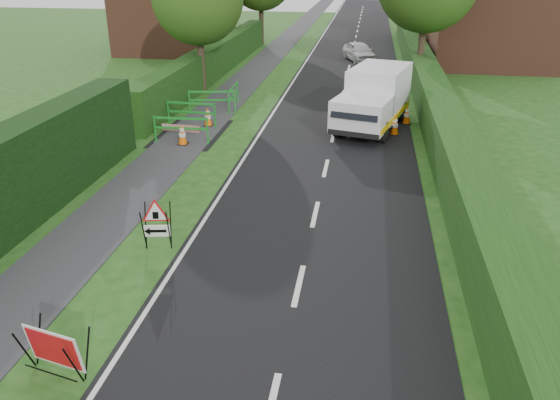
{
  "coord_description": "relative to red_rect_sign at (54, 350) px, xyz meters",
  "views": [
    {
      "loc": [
        3.65,
        -8.72,
        6.43
      ],
      "look_at": [
        1.72,
        3.39,
        0.88
      ],
      "focal_mm": 35.0,
      "sensor_mm": 36.0,
      "label": 1
    }
  ],
  "objects": [
    {
      "name": "ped_barrier_0",
      "position": [
        -1.88,
        12.16,
        0.11
      ],
      "size": [
        2.07,
        0.43,
        1.0
      ],
      "rotation": [
        0.0,
        0.0,
        0.04
      ],
      "color": "#178223",
      "rests_on": "ground"
    },
    {
      "name": "traffic_cone_0",
      "position": [
        5.96,
        14.35,
        -0.13
      ],
      "size": [
        0.38,
        0.38,
        0.79
      ],
      "color": "black",
      "rests_on": "ground"
    },
    {
      "name": "ped_barrier_2",
      "position": [
        -1.89,
        16.43,
        0.11
      ],
      "size": [
        2.09,
        0.74,
        1.0
      ],
      "rotation": [
        0.0,
        0.0,
        0.19
      ],
      "color": "#178223",
      "rests_on": "ground"
    },
    {
      "name": "hedge_west_far",
      "position": [
        -3.86,
        24.27,
        -0.52
      ],
      "size": [
        1.0,
        24.0,
        1.8
      ],
      "primitive_type": "cube",
      "color": "#14380F",
      "rests_on": "ground"
    },
    {
      "name": "house_west",
      "position": [
        -8.86,
        32.27,
        2.38
      ],
      "size": [
        7.5,
        7.4,
        7.88
      ],
      "color": "brown",
      "rests_on": "ground"
    },
    {
      "name": "ped_barrier_1",
      "position": [
        -2.18,
        14.34,
        0.11
      ],
      "size": [
        2.08,
        0.46,
        1.0
      ],
      "rotation": [
        0.0,
        0.0,
        -0.05
      ],
      "color": "#178223",
      "rests_on": "ground"
    },
    {
      "name": "works_van",
      "position": [
        5.11,
        15.27,
        0.71
      ],
      "size": [
        3.18,
        5.38,
        2.31
      ],
      "rotation": [
        0.0,
        0.0,
        -0.26
      ],
      "color": "silver",
      "rests_on": "ground"
    },
    {
      "name": "traffic_cone_2",
      "position": [
        5.85,
        18.06,
        -0.13
      ],
      "size": [
        0.38,
        0.38,
        0.79
      ],
      "color": "black",
      "rests_on": "ground"
    },
    {
      "name": "traffic_cone_3",
      "position": [
        -1.77,
        11.91,
        -0.13
      ],
      "size": [
        0.38,
        0.38,
        0.79
      ],
      "color": "black",
      "rests_on": "ground"
    },
    {
      "name": "footpath",
      "position": [
        -1.86,
        37.27,
        -0.51
      ],
      "size": [
        2.0,
        90.0,
        0.02
      ],
      "primitive_type": "cube",
      "color": "#2D2D30",
      "rests_on": "ground"
    },
    {
      "name": "hatchback_car",
      "position": [
        4.17,
        30.26,
        0.08
      ],
      "size": [
        2.53,
        3.77,
        1.19
      ],
      "primitive_type": "imported",
      "rotation": [
        0.0,
        0.0,
        0.35
      ],
      "color": "white",
      "rests_on": "ground"
    },
    {
      "name": "hedge_east",
      "position": [
        7.64,
        18.27,
        -0.52
      ],
      "size": [
        1.2,
        50.0,
        1.5
      ],
      "primitive_type": "cube",
      "color": "#14380F",
      "rests_on": "ground"
    },
    {
      "name": "traffic_cone_4",
      "position": [
        -1.5,
        14.38,
        -0.13
      ],
      "size": [
        0.38,
        0.38,
        0.79
      ],
      "color": "black",
      "rests_on": "ground"
    },
    {
      "name": "ground",
      "position": [
        1.14,
        2.27,
        -0.52
      ],
      "size": [
        120.0,
        120.0,
        0.0
      ],
      "primitive_type": "plane",
      "color": "#1D4A15",
      "rests_on": "ground"
    },
    {
      "name": "road_surface",
      "position": [
        3.64,
        37.27,
        -0.51
      ],
      "size": [
        6.0,
        90.0,
        0.02
      ],
      "primitive_type": "cube",
      "color": "black",
      "rests_on": "ground"
    },
    {
      "name": "triangle_sign",
      "position": [
        0.11,
        4.31,
        0.24
      ],
      "size": [
        0.87,
        0.87,
        1.09
      ],
      "rotation": [
        0.0,
        0.0,
        0.19
      ],
      "color": "black",
      "rests_on": "ground"
    },
    {
      "name": "redwhite_plank",
      "position": [
        -2.01,
        12.47,
        -0.52
      ],
      "size": [
        1.5,
        0.14,
        0.25
      ],
      "primitive_type": "cube",
      "rotation": [
        0.0,
        0.0,
        -0.07
      ],
      "color": "red",
      "rests_on": "ground"
    },
    {
      "name": "house_east_a",
      "position": [
        12.14,
        30.27,
        2.38
      ],
      "size": [
        7.5,
        7.4,
        7.88
      ],
      "color": "brown",
      "rests_on": "ground"
    },
    {
      "name": "ped_barrier_3",
      "position": [
        -1.16,
        17.4,
        0.11
      ],
      "size": [
        0.43,
        2.07,
        1.0
      ],
      "rotation": [
        0.0,
        0.0,
        1.61
      ],
      "color": "#178223",
      "rests_on": "ground"
    },
    {
      "name": "traffic_cone_1",
      "position": [
        6.5,
        15.93,
        -0.13
      ],
      "size": [
        0.38,
        0.38,
        0.79
      ],
      "color": "black",
      "rests_on": "ground"
    },
    {
      "name": "red_rect_sign",
      "position": [
        0.0,
        0.0,
        0.0
      ],
      "size": [
        1.16,
        0.85,
        0.9
      ],
      "rotation": [
        0.0,
        0.0,
        -0.22
      ],
      "color": "black",
      "rests_on": "ground"
    }
  ]
}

